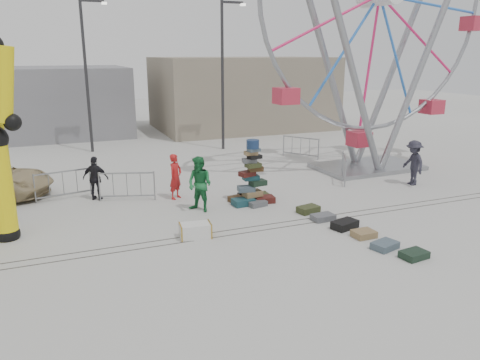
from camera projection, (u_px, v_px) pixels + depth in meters
name	position (u px, v px, depth m)	size (l,w,h in m)	color
ground	(278.00, 236.00, 14.01)	(90.00, 90.00, 0.00)	#9E9E99
track_line_near	(269.00, 229.00, 14.55)	(40.00, 0.04, 0.01)	#47443F
track_line_far	(264.00, 225.00, 14.90)	(40.00, 0.04, 0.01)	#47443F
building_right	(242.00, 93.00, 33.77)	(12.00, 8.00, 5.00)	gray
building_left	(49.00, 101.00, 30.93)	(10.00, 8.00, 4.40)	gray
lamp_post_right	(224.00, 68.00, 25.57)	(1.41, 0.25, 8.00)	#2D2D30
lamp_post_left	(87.00, 69.00, 24.83)	(1.41, 0.25, 8.00)	#2D2D30
suitcase_tower	(252.00, 185.00, 17.01)	(1.63, 1.46, 2.33)	#1A4650
ferris_wheel	(378.00, 19.00, 20.39)	(11.79, 3.04, 13.68)	gray
steamer_trunk	(195.00, 231.00, 13.86)	(0.92, 0.53, 0.43)	silver
row_case_0	(308.00, 209.00, 16.06)	(0.75, 0.47, 0.22)	#384020
row_case_1	(323.00, 217.00, 15.34)	(0.74, 0.48, 0.19)	slate
row_case_2	(345.00, 225.00, 14.61)	(0.84, 0.49, 0.25)	black
row_case_3	(364.00, 234.00, 13.92)	(0.65, 0.51, 0.20)	#93754A
row_case_4	(385.00, 245.00, 13.09)	(0.73, 0.50, 0.20)	#4A5D6A
row_case_5	(414.00, 255.00, 12.50)	(0.71, 0.50, 0.19)	#1A3021
barricade_dummy_b	(63.00, 185.00, 17.44)	(2.00, 0.10, 1.10)	gray
barricade_dummy_c	(127.00, 186.00, 17.24)	(2.00, 0.10, 1.10)	gray
barricade_wheel_front	(344.00, 168.00, 19.94)	(2.00, 0.10, 1.10)	gray
barricade_wheel_back	(301.00, 147.00, 24.36)	(2.00, 0.10, 1.10)	gray
pedestrian_red	(176.00, 176.00, 17.43)	(0.62, 0.41, 1.70)	#B0191A
pedestrian_green	(200.00, 184.00, 15.99)	(0.93, 0.73, 1.92)	#1B6C35
pedestrian_black	(96.00, 178.00, 17.29)	(0.96, 0.40, 1.64)	black
pedestrian_grey	(413.00, 163.00, 19.24)	(1.20, 0.69, 1.86)	#24232F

